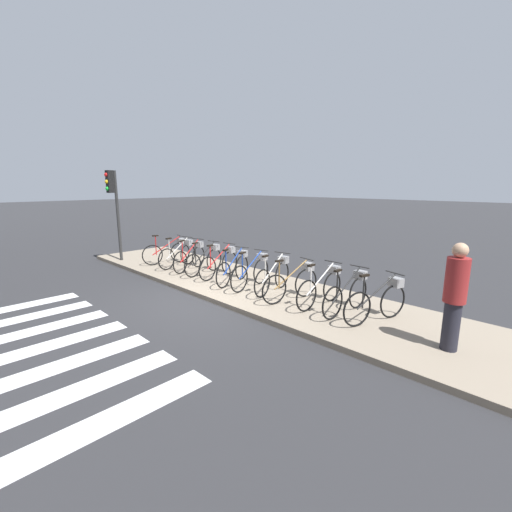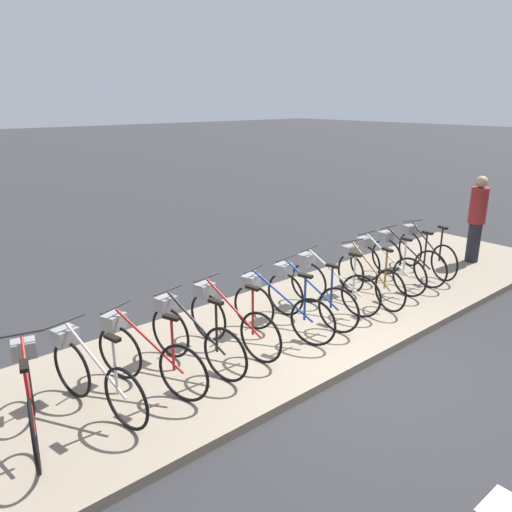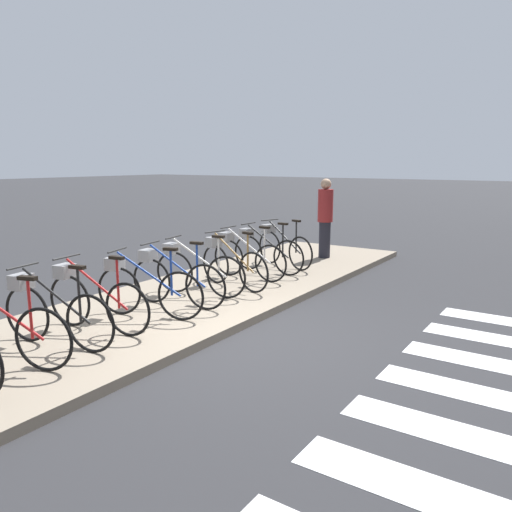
% 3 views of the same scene
% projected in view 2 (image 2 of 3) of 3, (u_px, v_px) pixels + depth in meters
% --- Properties ---
extents(ground_plane, '(120.00, 120.00, 0.00)m').
position_uv_depth(ground_plane, '(362.00, 370.00, 6.47)').
color(ground_plane, '#2D2D30').
extents(sidewalk, '(13.51, 2.86, 0.12)m').
position_uv_depth(sidewalk, '(286.00, 329.00, 7.49)').
color(sidewalk, gray).
rests_on(sidewalk, ground_plane).
extents(parked_bicycle_0, '(0.57, 1.60, 1.01)m').
position_uv_depth(parked_bicycle_0, '(30.00, 394.00, 4.95)').
color(parked_bicycle_0, black).
rests_on(parked_bicycle_0, sidewalk).
extents(parked_bicycle_1, '(0.51, 1.62, 1.01)m').
position_uv_depth(parked_bicycle_1, '(91.00, 372.00, 5.35)').
color(parked_bicycle_1, black).
rests_on(parked_bicycle_1, sidewalk).
extents(parked_bicycle_2, '(0.67, 1.57, 1.01)m').
position_uv_depth(parked_bicycle_2, '(144.00, 353.00, 5.76)').
color(parked_bicycle_2, black).
rests_on(parked_bicycle_2, sidewalk).
extents(parked_bicycle_3, '(0.50, 1.62, 1.01)m').
position_uv_depth(parked_bicycle_3, '(191.00, 334.00, 6.22)').
color(parked_bicycle_3, black).
rests_on(parked_bicycle_3, sidewalk).
extents(parked_bicycle_4, '(0.46, 1.63, 1.01)m').
position_uv_depth(parked_bicycle_4, '(228.00, 318.00, 6.66)').
color(parked_bicycle_4, black).
rests_on(parked_bicycle_4, sidewalk).
extents(parked_bicycle_5, '(0.62, 1.59, 1.01)m').
position_uv_depth(parked_bicycle_5, '(277.00, 307.00, 7.03)').
color(parked_bicycle_5, black).
rests_on(parked_bicycle_5, sidewalk).
extents(parked_bicycle_6, '(0.46, 1.63, 1.01)m').
position_uv_depth(parked_bicycle_6, '(306.00, 294.00, 7.47)').
color(parked_bicycle_6, black).
rests_on(parked_bicycle_6, sidewalk).
extents(parked_bicycle_7, '(0.49, 1.63, 1.01)m').
position_uv_depth(parked_bicycle_7, '(329.00, 282.00, 7.97)').
color(parked_bicycle_7, black).
rests_on(parked_bicycle_7, sidewalk).
extents(parked_bicycle_8, '(0.49, 1.63, 1.01)m').
position_uv_depth(parked_bicycle_8, '(366.00, 274.00, 8.32)').
color(parked_bicycle_8, black).
rests_on(parked_bicycle_8, sidewalk).
extents(parked_bicycle_9, '(0.46, 1.65, 1.01)m').
position_uv_depth(parked_bicycle_9, '(382.00, 264.00, 8.86)').
color(parked_bicycle_9, black).
rests_on(parked_bicycle_9, sidewalk).
extents(parked_bicycle_10, '(0.46, 1.65, 1.01)m').
position_uv_depth(parked_bicycle_10, '(404.00, 257.00, 9.26)').
color(parked_bicycle_10, black).
rests_on(parked_bicycle_10, sidewalk).
extents(parked_bicycle_11, '(0.64, 1.58, 1.01)m').
position_uv_depth(parked_bicycle_11, '(424.00, 250.00, 9.68)').
color(parked_bicycle_11, black).
rests_on(parked_bicycle_11, sidewalk).
extents(pedestrian, '(0.34, 0.34, 1.78)m').
position_uv_depth(pedestrian, '(477.00, 217.00, 10.14)').
color(pedestrian, '#23232D').
rests_on(pedestrian, sidewalk).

